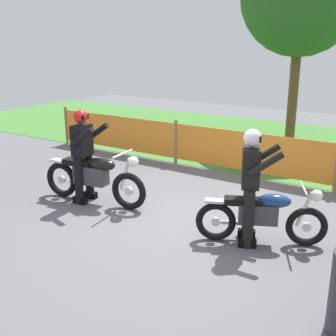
% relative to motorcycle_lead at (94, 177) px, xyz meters
% --- Properties ---
extents(ground, '(24.00, 24.00, 0.02)m').
position_rel_motorcycle_lead_xyz_m(ground, '(1.67, 0.33, -0.50)').
color(ground, '#5B5B60').
extents(grass_verge, '(24.00, 6.60, 0.01)m').
position_rel_motorcycle_lead_xyz_m(grass_verge, '(1.67, 6.28, -0.48)').
color(grass_verge, '#427A33').
rests_on(grass_verge, ground).
extents(barrier_fence, '(11.07, 0.08, 1.05)m').
position_rel_motorcycle_lead_xyz_m(barrier_fence, '(1.67, 2.98, 0.05)').
color(barrier_fence, olive).
rests_on(barrier_fence, ground).
extents(motorcycle_lead, '(2.13, 0.63, 1.01)m').
position_rel_motorcycle_lead_xyz_m(motorcycle_lead, '(0.00, 0.00, 0.00)').
color(motorcycle_lead, black).
rests_on(motorcycle_lead, ground).
extents(motorcycle_trailing, '(1.74, 0.94, 0.89)m').
position_rel_motorcycle_lead_xyz_m(motorcycle_trailing, '(3.12, 0.14, -0.06)').
color(motorcycle_trailing, black).
rests_on(motorcycle_trailing, ground).
extents(rider_lead, '(0.61, 0.60, 1.69)m').
position_rel_motorcycle_lead_xyz_m(rider_lead, '(-0.20, -0.03, 0.43)').
color(rider_lead, black).
rests_on(rider_lead, ground).
extents(rider_trailing, '(0.71, 0.69, 1.69)m').
position_rel_motorcycle_lead_xyz_m(rider_trailing, '(2.96, 0.06, 0.43)').
color(rider_trailing, black).
rests_on(rider_trailing, ground).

